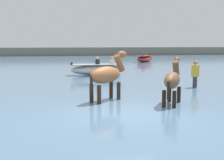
% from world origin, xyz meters
% --- Properties ---
extents(ground_plane, '(120.00, 120.00, 0.00)m').
position_xyz_m(ground_plane, '(0.00, 0.00, 0.00)').
color(ground_plane, '#84755B').
extents(water_surface, '(90.00, 90.00, 0.38)m').
position_xyz_m(water_surface, '(0.00, 10.00, 0.19)').
color(water_surface, slate).
rests_on(water_surface, ground).
extents(horse_lead_chestnut, '(1.73, 1.51, 2.14)m').
position_xyz_m(horse_lead_chestnut, '(-0.27, 1.77, 1.26)').
color(horse_lead_chestnut, brown).
rests_on(horse_lead_chestnut, ground).
extents(horse_trailing_bay, '(1.22, 1.68, 1.95)m').
position_xyz_m(horse_trailing_bay, '(1.78, 0.76, 1.16)').
color(horse_trailing_bay, brown).
rests_on(horse_trailing_bay, ground).
extents(boat_mid_outer, '(2.93, 3.12, 1.16)m').
position_xyz_m(boat_mid_outer, '(7.46, 22.62, 0.73)').
color(boat_mid_outer, '#BC382D').
rests_on(boat_mid_outer, water_surface).
extents(boat_far_inshore, '(3.46, 1.22, 1.18)m').
position_xyz_m(boat_far_inshore, '(0.55, 10.25, 0.74)').
color(boat_far_inshore, silver).
rests_on(boat_far_inshore, water_surface).
extents(person_wading_close, '(0.27, 0.36, 1.63)m').
position_xyz_m(person_wading_close, '(4.27, 4.14, 0.87)').
color(person_wading_close, '#383842').
rests_on(person_wading_close, ground).
extents(far_shoreline, '(80.00, 2.40, 1.74)m').
position_xyz_m(far_shoreline, '(0.00, 40.46, 0.87)').
color(far_shoreline, '#706B5B').
rests_on(far_shoreline, ground).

